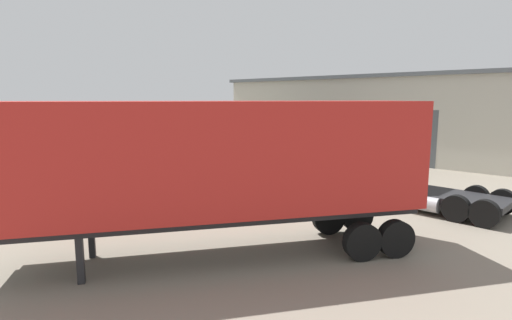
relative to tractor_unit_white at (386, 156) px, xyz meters
The scene contains 8 objects.
ground_plane 8.81m from the tractor_unit_white, 148.28° to the right, with size 60.00×60.00×0.00m, color gray.
warehouse_building 15.40m from the tractor_unit_white, 118.43° to the left, with size 22.53×8.59×5.94m.
tractor_unit_white is the anchor object (origin of this frame).
container_trailer_green 12.75m from the tractor_unit_white, 150.02° to the right, with size 9.99×6.92×4.04m.
box_truck_white 9.12m from the tractor_unit_white, 157.45° to the left, with size 6.92×6.01×3.51m.
container_trailer_blue 9.02m from the tractor_unit_white, 94.58° to the right, with size 8.40×10.49×4.23m.
gravel_pile 16.62m from the tractor_unit_white, 168.76° to the left, with size 4.78×4.78×1.74m.
traffic_cone 6.53m from the tractor_unit_white, 140.13° to the right, with size 0.40×0.40×0.55m.
Camera 1 is at (14.22, -11.58, 4.30)m, focal length 28.00 mm.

